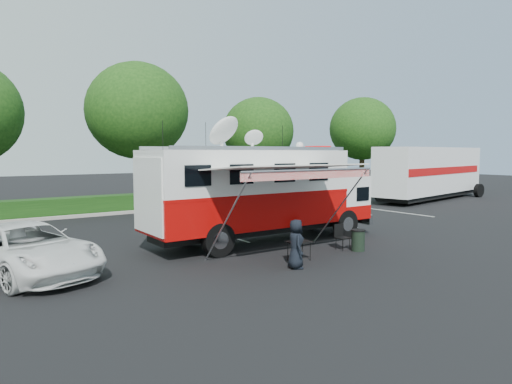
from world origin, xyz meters
TOP-DOWN VIEW (x-y plane):
  - ground_plane at (0.00, 0.00)m, footprint 120.00×120.00m
  - back_border at (1.14, 12.90)m, footprint 60.00×6.14m
  - stall_lines at (-0.50, 3.00)m, footprint 24.12×5.50m
  - command_truck at (-0.08, -0.00)m, footprint 9.40×2.59m
  - awning at (-0.92, -2.68)m, footprint 5.13×2.65m
  - white_suv at (-8.24, -0.01)m, footprint 3.87×5.76m
  - person at (-1.56, -3.78)m, footprint 0.72×0.85m
  - folding_table at (-0.86, -3.11)m, footprint 0.80×0.60m
  - folding_chair at (1.49, -2.63)m, footprint 0.45×0.47m
  - trash_bin at (1.79, -3.18)m, footprint 0.50×0.50m
  - semi_trailer at (19.31, 5.82)m, footprint 12.57×4.69m

SIDE VIEW (x-z plane):
  - ground_plane at x=0.00m, z-range 0.00..0.00m
  - white_suv at x=-8.24m, z-range -0.73..0.73m
  - person at x=-1.56m, z-range -0.73..0.73m
  - stall_lines at x=-0.50m, z-range 0.00..0.01m
  - trash_bin at x=1.79m, z-range 0.00..0.75m
  - folding_chair at x=1.49m, z-range 0.08..0.97m
  - folding_table at x=-0.86m, z-range 0.27..0.90m
  - command_truck at x=-0.08m, z-range -0.32..4.19m
  - semi_trailer at x=19.31m, z-range 0.10..3.90m
  - awning at x=-0.92m, z-range 1.36..4.45m
  - back_border at x=1.14m, z-range 0.57..9.44m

